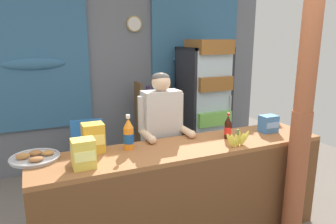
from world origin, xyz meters
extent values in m
plane|color=slate|center=(0.00, 1.09, 0.00)|extent=(7.07, 7.07, 0.00)
cube|color=slate|center=(0.00, 2.78, 1.33)|extent=(4.79, 0.12, 2.66)
cube|color=teal|center=(-1.23, 2.69, 1.67)|extent=(1.44, 0.04, 1.99)
ellipsoid|color=teal|center=(-1.23, 2.67, 1.57)|extent=(0.79, 0.10, 0.16)
cube|color=teal|center=(1.21, 2.69, 1.67)|extent=(1.52, 0.04, 1.99)
ellipsoid|color=teal|center=(1.21, 2.67, 1.57)|extent=(0.84, 0.10, 0.16)
cylinder|color=tan|center=(0.17, 2.70, 2.10)|extent=(0.23, 0.03, 0.23)
cylinder|color=white|center=(0.17, 2.69, 2.10)|extent=(0.19, 0.01, 0.19)
cube|color=beige|center=(-0.97, 2.70, 1.60)|extent=(0.24, 0.02, 0.18)
cube|color=#935B33|center=(-0.06, 0.55, 0.93)|extent=(2.72, 0.59, 0.04)
cube|color=brown|center=(-0.06, 0.27, 0.45)|extent=(2.72, 0.04, 0.91)
cube|color=brown|center=(1.26, 0.55, 0.45)|extent=(0.08, 0.53, 0.91)
cylinder|color=#995133|center=(0.88, 0.13, 0.64)|extent=(0.18, 0.18, 1.27)
cylinder|color=#995133|center=(0.88, 0.13, 1.91)|extent=(0.17, 0.17, 1.27)
ellipsoid|color=#995133|center=(0.97, 0.13, 1.30)|extent=(0.06, 0.05, 0.08)
cube|color=#232328|center=(1.07, 2.48, 0.89)|extent=(0.65, 0.04, 1.77)
cube|color=#232328|center=(0.76, 2.19, 0.89)|extent=(0.04, 0.63, 1.77)
cube|color=#232328|center=(1.38, 2.19, 0.89)|extent=(0.04, 0.63, 1.77)
cube|color=#232328|center=(1.07, 2.19, 1.75)|extent=(0.65, 0.63, 0.04)
cube|color=#232328|center=(1.07, 2.19, 0.04)|extent=(0.65, 0.63, 0.08)
cube|color=silver|center=(1.07, 1.88, 0.94)|extent=(0.59, 0.02, 1.61)
cylinder|color=#B7B7BC|center=(1.34, 1.85, 0.89)|extent=(0.02, 0.02, 0.40)
cube|color=silver|center=(1.07, 2.19, 0.66)|extent=(0.57, 0.55, 0.02)
cube|color=#75C64C|center=(1.07, 2.06, 0.77)|extent=(0.53, 0.51, 0.20)
cube|color=silver|center=(1.07, 2.19, 1.16)|extent=(0.57, 0.55, 0.02)
cube|color=brown|center=(1.07, 2.06, 1.27)|extent=(0.53, 0.51, 0.20)
cube|color=silver|center=(1.07, 2.19, 1.67)|extent=(0.57, 0.55, 0.02)
cube|color=brown|center=(1.07, 2.06, 1.78)|extent=(0.53, 0.51, 0.20)
cube|color=brown|center=(0.12, 2.43, 0.64)|extent=(0.04, 0.28, 1.27)
cube|color=brown|center=(0.56, 2.43, 0.64)|extent=(0.04, 0.28, 1.27)
cube|color=brown|center=(0.34, 2.43, 1.08)|extent=(0.44, 0.28, 0.02)
cylinder|color=#56286B|center=(0.28, 2.43, 1.15)|extent=(0.06, 0.06, 0.11)
cylinder|color=silver|center=(0.41, 2.43, 1.15)|extent=(0.06, 0.06, 0.12)
cube|color=brown|center=(0.34, 2.43, 0.70)|extent=(0.44, 0.28, 0.02)
cylinder|color=silver|center=(0.28, 2.43, 0.79)|extent=(0.07, 0.07, 0.15)
cylinder|color=silver|center=(0.41, 2.43, 0.78)|extent=(0.06, 0.06, 0.14)
cube|color=brown|center=(0.34, 2.43, 0.32)|extent=(0.44, 0.28, 0.02)
cylinder|color=brown|center=(0.28, 2.43, 0.39)|extent=(0.06, 0.06, 0.12)
cylinder|color=black|center=(0.41, 2.43, 0.38)|extent=(0.05, 0.05, 0.10)
cube|color=#3884D6|center=(-0.71, 2.01, 0.44)|extent=(0.50, 0.50, 0.04)
cube|color=#3884D6|center=(-0.68, 2.21, 0.66)|extent=(0.42, 0.10, 0.40)
cylinder|color=#3884D6|center=(-0.93, 1.85, 0.22)|extent=(0.04, 0.04, 0.44)
cylinder|color=#3884D6|center=(-0.55, 1.79, 0.22)|extent=(0.04, 0.04, 0.44)
cylinder|color=#3884D6|center=(-0.87, 2.22, 0.22)|extent=(0.04, 0.04, 0.44)
cylinder|color=#3884D6|center=(-0.49, 2.17, 0.22)|extent=(0.04, 0.04, 0.44)
cube|color=#3884D6|center=(-0.91, 2.04, 0.56)|extent=(0.10, 0.40, 0.03)
cube|color=#3884D6|center=(-0.51, 1.98, 0.56)|extent=(0.10, 0.40, 0.03)
cylinder|color=#28282D|center=(-0.20, 1.00, 0.42)|extent=(0.11, 0.11, 0.85)
cylinder|color=#28282D|center=(-0.04, 1.00, 0.42)|extent=(0.11, 0.11, 0.85)
cube|color=#BCB7B2|center=(-0.12, 1.00, 1.12)|extent=(0.38, 0.20, 0.54)
sphere|color=#DBB28E|center=(-0.12, 1.00, 1.48)|extent=(0.19, 0.19, 0.19)
ellipsoid|color=#4C4742|center=(-0.12, 1.01, 1.52)|extent=(0.18, 0.18, 0.10)
cylinder|color=#BCB7B2|center=(-0.33, 1.00, 1.17)|extent=(0.08, 0.08, 0.36)
cylinder|color=#DBB28E|center=(-0.33, 0.85, 0.99)|extent=(0.07, 0.26, 0.07)
sphere|color=#DBB28E|center=(-0.33, 0.72, 0.99)|extent=(0.08, 0.08, 0.08)
cylinder|color=#BCB7B2|center=(0.09, 1.00, 1.17)|extent=(0.08, 0.08, 0.36)
cylinder|color=#DBB28E|center=(0.09, 0.85, 0.99)|extent=(0.07, 0.26, 0.07)
sphere|color=#DBB28E|center=(0.09, 0.72, 0.99)|extent=(0.08, 0.08, 0.08)
cylinder|color=orange|center=(-0.56, 0.69, 1.04)|extent=(0.09, 0.09, 0.19)
cone|color=orange|center=(-0.56, 0.69, 1.18)|extent=(0.09, 0.09, 0.09)
cylinder|color=white|center=(-0.56, 0.69, 1.24)|extent=(0.04, 0.04, 0.03)
cylinder|color=#194C99|center=(-0.56, 0.69, 1.04)|extent=(0.09, 0.09, 0.09)
cylinder|color=black|center=(0.40, 0.57, 1.03)|extent=(0.06, 0.06, 0.16)
cone|color=black|center=(0.40, 0.57, 1.14)|extent=(0.06, 0.06, 0.07)
cylinder|color=red|center=(0.40, 0.57, 1.19)|extent=(0.03, 0.03, 0.03)
cylinder|color=red|center=(0.40, 0.57, 1.03)|extent=(0.07, 0.07, 0.07)
cube|color=#3D75B7|center=(0.91, 0.58, 1.04)|extent=(0.17, 0.13, 0.18)
cube|color=#7CB5F7|center=(0.91, 0.52, 1.04)|extent=(0.16, 0.00, 0.06)
cube|color=gold|center=(-0.86, 0.74, 1.07)|extent=(0.18, 0.15, 0.25)
cube|color=#FFE26D|center=(-0.86, 0.66, 1.07)|extent=(0.16, 0.00, 0.09)
cube|color=#EAD14C|center=(-0.99, 0.43, 1.06)|extent=(0.17, 0.14, 0.22)
cube|color=#FFFF8C|center=(-0.99, 0.36, 1.06)|extent=(0.15, 0.00, 0.08)
cylinder|color=#BCBCC1|center=(-1.33, 0.75, 0.96)|extent=(0.38, 0.38, 0.02)
torus|color=#BCBCC1|center=(-1.33, 0.75, 0.97)|extent=(0.39, 0.39, 0.02)
ellipsoid|color=#B2753D|center=(-1.23, 0.77, 0.98)|extent=(0.10, 0.08, 0.04)
ellipsoid|color=#A36638|center=(-1.32, 0.80, 0.99)|extent=(0.11, 0.08, 0.04)
ellipsoid|color=#B2753D|center=(-1.42, 0.75, 0.99)|extent=(0.11, 0.06, 0.05)
ellipsoid|color=#A36638|center=(-1.32, 0.66, 0.98)|extent=(0.11, 0.08, 0.04)
ellipsoid|color=#DBCC42|center=(0.28, 0.35, 1.01)|extent=(0.10, 0.04, 0.15)
ellipsoid|color=#DBCC42|center=(0.31, 0.35, 1.01)|extent=(0.07, 0.04, 0.14)
ellipsoid|color=#DBCC42|center=(0.35, 0.35, 1.00)|extent=(0.04, 0.04, 0.13)
ellipsoid|color=#DBCC42|center=(0.38, 0.36, 1.01)|extent=(0.05, 0.03, 0.14)
ellipsoid|color=#DBCC42|center=(0.42, 0.36, 1.00)|extent=(0.07, 0.04, 0.13)
ellipsoid|color=#DBCC42|center=(0.45, 0.36, 1.01)|extent=(0.10, 0.04, 0.14)
cylinder|color=olive|center=(0.36, 0.36, 1.08)|extent=(0.02, 0.02, 0.05)
camera|label=1|loc=(-1.31, -1.85, 1.92)|focal=33.49mm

